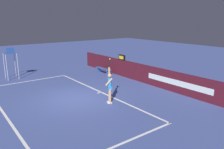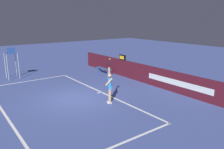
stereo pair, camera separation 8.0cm
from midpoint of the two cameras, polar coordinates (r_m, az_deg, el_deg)
The scene contains 8 objects.
ground_plane at distance 12.99m, azimuth -9.47°, elevation -6.00°, with size 60.00×60.00×0.00m, color #415294.
court_lines at distance 12.61m, azimuth -13.39°, elevation -6.82°, with size 10.69×5.65×0.00m.
back_wall at distance 15.92m, azimuth 8.03°, elevation 0.19°, with size 15.20×0.20×1.28m.
speed_display at distance 17.54m, azimuth 2.41°, elevation 4.39°, with size 0.66×0.14×0.40m.
tennis_player at distance 11.82m, azimuth -0.80°, elevation -2.83°, with size 0.46×0.45×2.38m.
tennis_ball at distance 11.25m, azimuth -0.74°, elevation 3.99°, with size 0.07×0.07×0.07m.
umpire_chair at distance 18.20m, azimuth -24.63°, elevation 3.75°, with size 0.82×0.82×2.37m.
courtside_bench_near at distance 18.36m, azimuth -2.38°, elevation 1.29°, with size 1.74×0.41×0.47m.
Camera 1 is at (10.86, -5.59, 4.40)m, focal length 35.77 mm.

